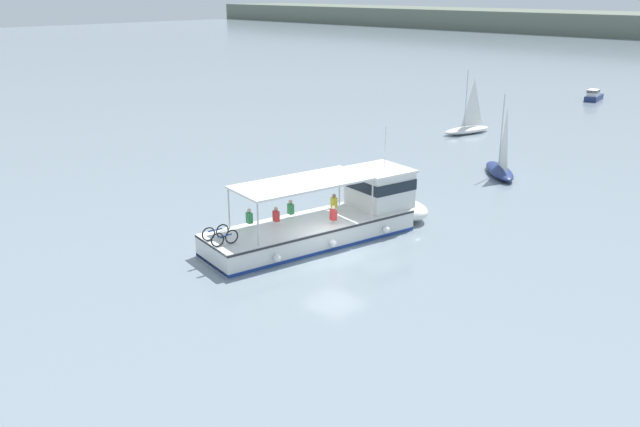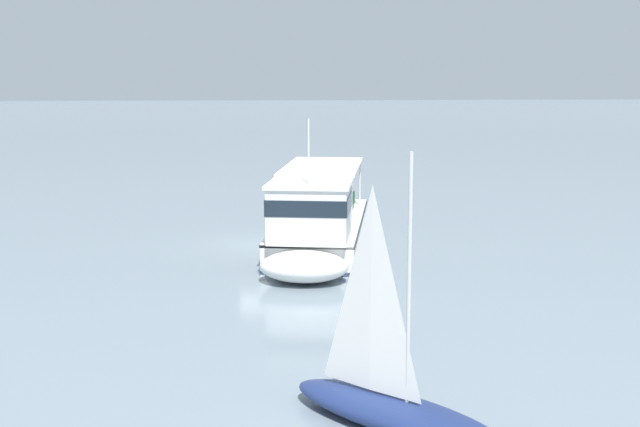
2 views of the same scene
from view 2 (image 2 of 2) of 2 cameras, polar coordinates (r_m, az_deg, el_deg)
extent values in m
plane|color=gray|center=(34.02, -3.43, -2.11)|extent=(400.00, 400.00, 0.00)
cube|color=white|center=(33.66, 0.10, -1.26)|extent=(5.04, 11.19, 1.10)
ellipsoid|color=white|center=(27.63, -1.10, -3.63)|extent=(3.28, 2.68, 1.01)
cube|color=navy|center=(33.75, 0.10, -2.01)|extent=(5.08, 11.20, 0.16)
cube|color=#2D2D33|center=(33.58, 0.10, -0.47)|extent=(5.10, 11.20, 0.10)
cube|color=white|center=(29.09, -0.71, 0.05)|extent=(3.13, 3.04, 1.90)
cube|color=#19232D|center=(29.04, -0.71, 0.70)|extent=(3.20, 3.09, 0.56)
cube|color=white|center=(28.95, -0.71, 2.02)|extent=(3.32, 3.22, 0.12)
cube|color=white|center=(33.73, 0.17, 3.22)|extent=(4.07, 7.11, 0.10)
cylinder|color=silver|center=(30.55, 2.15, 0.59)|extent=(0.08, 0.08, 2.00)
cylinder|color=silver|center=(30.82, -2.90, 0.66)|extent=(0.08, 0.08, 2.00)
cylinder|color=silver|center=(36.98, 2.73, 2.12)|extent=(0.08, 0.08, 2.00)
cylinder|color=silver|center=(37.20, -1.46, 2.17)|extent=(0.08, 0.08, 2.00)
cylinder|color=silver|center=(28.52, -0.78, 4.26)|extent=(0.06, 0.06, 2.20)
sphere|color=white|center=(30.59, -3.82, -2.47)|extent=(0.36, 0.36, 0.36)
sphere|color=white|center=(33.79, -2.93, -1.33)|extent=(0.36, 0.36, 0.36)
sphere|color=white|center=(36.81, -2.23, -0.44)|extent=(0.36, 0.36, 0.36)
torus|color=black|center=(37.96, 1.41, 1.29)|extent=(0.17, 0.66, 0.66)
torus|color=black|center=(38.65, 1.48, 1.44)|extent=(0.17, 0.66, 0.66)
cylinder|color=#1E478C|center=(38.29, 1.45, 1.55)|extent=(0.18, 0.70, 0.06)
torus|color=black|center=(38.03, 0.06, 1.31)|extent=(0.17, 0.66, 0.66)
torus|color=black|center=(38.72, 0.16, 1.46)|extent=(0.17, 0.66, 0.66)
cylinder|color=#1E478C|center=(38.36, 0.11, 1.56)|extent=(0.18, 0.70, 0.06)
cube|color=#338C4C|center=(36.19, 2.12, 1.10)|extent=(0.35, 0.27, 0.52)
sphere|color=beige|center=(36.14, 2.13, 1.68)|extent=(0.20, 0.20, 0.20)
cube|color=red|center=(35.06, 1.17, 0.84)|extent=(0.35, 0.27, 0.52)
sphere|color=tan|center=(35.00, 1.17, 1.44)|extent=(0.20, 0.20, 0.20)
cube|color=#338C4C|center=(33.86, 1.93, 0.53)|extent=(0.35, 0.27, 0.52)
sphere|color=tan|center=(33.80, 1.93, 1.15)|extent=(0.20, 0.20, 0.20)
cube|color=red|center=(32.88, -1.64, 0.26)|extent=(0.35, 0.27, 0.52)
sphere|color=beige|center=(32.82, -1.64, 0.90)|extent=(0.20, 0.20, 0.20)
cube|color=yellow|center=(31.56, 0.90, -0.12)|extent=(0.35, 0.27, 0.52)
sphere|color=#9E7051|center=(31.50, 0.90, 0.55)|extent=(0.20, 0.20, 0.20)
ellipsoid|color=navy|center=(16.77, 5.06, -13.34)|extent=(4.38, 4.39, 0.60)
cylinder|color=silver|center=(15.76, 6.09, -4.50)|extent=(0.08, 0.08, 4.80)
pyramid|color=white|center=(16.29, 3.54, -5.13)|extent=(1.24, 1.25, 4.08)
camera|label=1|loc=(58.43, -25.00, 13.71)|focal=37.90mm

